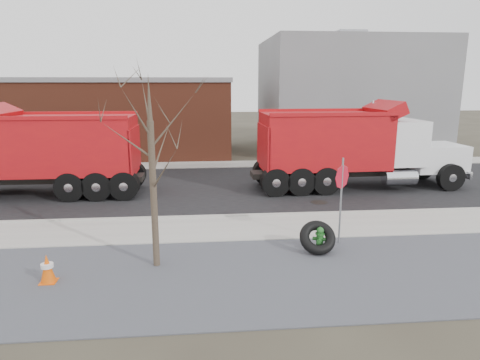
{
  "coord_description": "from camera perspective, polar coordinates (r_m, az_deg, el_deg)",
  "views": [
    {
      "loc": [
        -1.91,
        -13.76,
        4.96
      ],
      "look_at": [
        -0.49,
        1.71,
        1.4
      ],
      "focal_mm": 32.0,
      "sensor_mm": 36.0,
      "label": 1
    }
  ],
  "objects": [
    {
      "name": "sidewalk",
      "position": [
        14.97,
        2.4,
        -6.33
      ],
      "size": [
        60.0,
        2.5,
        0.06
      ],
      "primitive_type": "cube",
      "color": "#9E9B93",
      "rests_on": "ground"
    },
    {
      "name": "traffic_cone_far",
      "position": [
        11.99,
        -24.3,
        -10.74
      ],
      "size": [
        0.4,
        0.4,
        0.77
      ],
      "color": "#EE5607",
      "rests_on": "ground"
    },
    {
      "name": "curb",
      "position": [
        16.19,
        1.79,
        -4.74
      ],
      "size": [
        60.0,
        0.15,
        0.11
      ],
      "primitive_type": "cube",
      "color": "#9E9B93",
      "rests_on": "ground"
    },
    {
      "name": "dump_truck_red_b",
      "position": [
        20.76,
        -25.18,
        3.6
      ],
      "size": [
        9.63,
        2.78,
        4.01
      ],
      "rotation": [
        0.0,
        0.0,
        3.14
      ],
      "color": "black",
      "rests_on": "ground"
    },
    {
      "name": "road",
      "position": [
        20.75,
        0.2,
        -0.89
      ],
      "size": [
        60.0,
        9.4,
        0.02
      ],
      "primitive_type": "cube",
      "color": "black",
      "rests_on": "ground"
    },
    {
      "name": "dump_truck_red_a",
      "position": [
        20.93,
        14.73,
        4.55
      ],
      "size": [
        10.28,
        3.1,
        4.07
      ],
      "rotation": [
        0.0,
        0.0,
        0.03
      ],
      "color": "black",
      "rests_on": "ground"
    },
    {
      "name": "truck_tire",
      "position": [
        12.96,
        10.3,
        -7.56
      ],
      "size": [
        1.09,
        0.95,
        1.0
      ],
      "color": "black",
      "rests_on": "ground"
    },
    {
      "name": "ground",
      "position": [
        14.75,
        2.53,
        -6.76
      ],
      "size": [
        120.0,
        120.0,
        0.0
      ],
      "primitive_type": "plane",
      "color": "#383328",
      "rests_on": "ground"
    },
    {
      "name": "far_sidewalk",
      "position": [
        26.3,
        -0.98,
        2.11
      ],
      "size": [
        60.0,
        2.0,
        0.06
      ],
      "primitive_type": "cube",
      "color": "#9E9B93",
      "rests_on": "ground"
    },
    {
      "name": "building_grey",
      "position": [
        33.59,
        13.97,
        10.91
      ],
      "size": [
        12.0,
        10.0,
        8.0
      ],
      "color": "gray",
      "rests_on": "ground"
    },
    {
      "name": "fire_hydrant",
      "position": [
        13.1,
        10.59,
        -7.9
      ],
      "size": [
        0.44,
        0.43,
        0.78
      ],
      "rotation": [
        0.0,
        0.0,
        -0.4
      ],
      "color": "#2A6F2B",
      "rests_on": "ground"
    },
    {
      "name": "stop_sign",
      "position": [
        13.38,
        13.4,
        -0.79
      ],
      "size": [
        0.59,
        0.5,
        2.75
      ],
      "rotation": [
        0.0,
        0.0,
        0.31
      ],
      "color": "gray",
      "rests_on": "ground"
    },
    {
      "name": "building_brick",
      "position": [
        31.89,
        -20.13,
        7.99
      ],
      "size": [
        20.2,
        8.2,
        5.3
      ],
      "color": "brown",
      "rests_on": "ground"
    },
    {
      "name": "bare_tree",
      "position": [
        11.35,
        -11.73,
        4.21
      ],
      "size": [
        3.2,
        3.2,
        5.2
      ],
      "color": "#382D23",
      "rests_on": "ground"
    },
    {
      "name": "gravel_verge",
      "position": [
        11.55,
        4.92,
        -12.5
      ],
      "size": [
        60.0,
        5.0,
        0.03
      ],
      "primitive_type": "cube",
      "color": "slate",
      "rests_on": "ground"
    }
  ]
}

